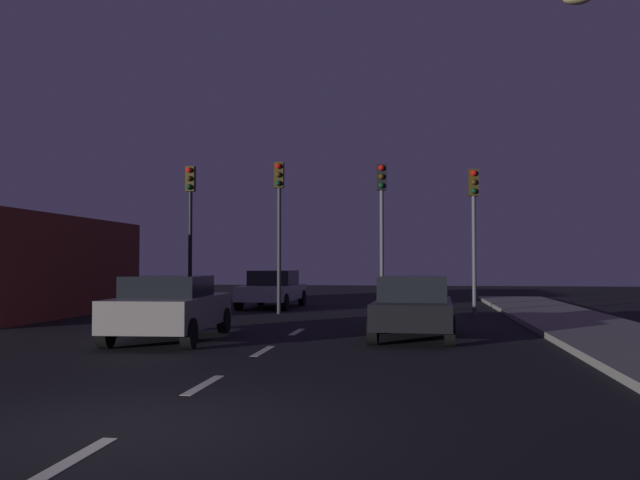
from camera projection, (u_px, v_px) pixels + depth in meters
name	position (u px, v px, depth m)	size (l,w,h in m)	color
ground_plane	(270.00, 347.00, 14.08)	(80.00, 80.00, 0.00)	black
lane_stripe_nearest	(70.00, 461.00, 5.97)	(0.16, 1.60, 0.01)	silver
lane_stripe_second	(204.00, 385.00, 9.73)	(0.16, 1.60, 0.01)	silver
lane_stripe_third	(263.00, 351.00, 13.49)	(0.16, 1.60, 0.01)	silver
lane_stripe_fourth	(297.00, 332.00, 17.25)	(0.16, 1.60, 0.01)	silver
traffic_signal_far_left	(190.00, 210.00, 24.05)	(0.32, 0.38, 5.22)	black
traffic_signal_center_left	(279.00, 208.00, 23.59)	(0.32, 0.38, 5.30)	#2D2D30
traffic_signal_center_right	(382.00, 209.00, 23.08)	(0.32, 0.38, 5.16)	#4C4C51
traffic_signal_far_right	(474.00, 213.00, 22.64)	(0.32, 0.38, 4.92)	#4C4C51
car_stopped_ahead	(413.00, 307.00, 15.82)	(1.96, 4.21, 1.46)	black
car_adjacent_lane	(170.00, 307.00, 15.35)	(2.18, 4.36, 1.47)	gray
car_oncoming_far	(272.00, 289.00, 26.82)	(2.15, 4.31, 1.47)	silver
storefront_left	(21.00, 266.00, 22.82)	(4.43, 9.35, 3.30)	maroon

